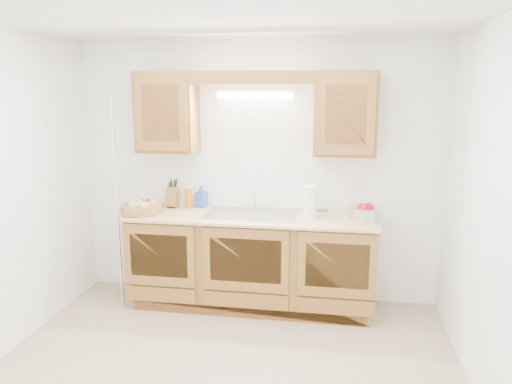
% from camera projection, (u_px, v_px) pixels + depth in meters
% --- Properties ---
extents(room, '(3.52, 3.50, 2.50)m').
position_uv_depth(room, '(221.00, 208.00, 3.40)').
color(room, '#C3A98D').
rests_on(room, ground).
extents(base_cabinets, '(2.20, 0.60, 0.86)m').
position_uv_depth(base_cabinets, '(252.00, 261.00, 4.72)').
color(base_cabinets, brown).
rests_on(base_cabinets, ground).
extents(countertop, '(2.30, 0.63, 0.04)m').
position_uv_depth(countertop, '(251.00, 217.00, 4.62)').
color(countertop, '#E7B579').
rests_on(countertop, base_cabinets).
extents(upper_cabinet_left, '(0.55, 0.33, 0.75)m').
position_uv_depth(upper_cabinet_left, '(167.00, 112.00, 4.70)').
color(upper_cabinet_left, brown).
rests_on(upper_cabinet_left, room).
extents(upper_cabinet_right, '(0.55, 0.33, 0.75)m').
position_uv_depth(upper_cabinet_right, '(346.00, 114.00, 4.44)').
color(upper_cabinet_right, brown).
rests_on(upper_cabinet_right, room).
extents(valance, '(2.20, 0.05, 0.12)m').
position_uv_depth(valance, '(251.00, 78.00, 4.36)').
color(valance, brown).
rests_on(valance, room).
extents(fluorescent_fixture, '(0.76, 0.08, 0.08)m').
position_uv_depth(fluorescent_fixture, '(255.00, 94.00, 4.61)').
color(fluorescent_fixture, white).
rests_on(fluorescent_fixture, room).
extents(sink, '(0.84, 0.46, 0.36)m').
position_uv_depth(sink, '(252.00, 222.00, 4.65)').
color(sink, '#9E9EA3').
rests_on(sink, countertop).
extents(wire_shelf_pole, '(0.03, 0.03, 2.00)m').
position_uv_depth(wire_shelf_pole, '(117.00, 205.00, 4.55)').
color(wire_shelf_pole, silver).
rests_on(wire_shelf_pole, ground).
extents(outlet_plate, '(0.08, 0.01, 0.12)m').
position_uv_depth(outlet_plate, '(356.00, 185.00, 4.71)').
color(outlet_plate, white).
rests_on(outlet_plate, room).
extents(fruit_basket, '(0.46, 0.46, 0.12)m').
position_uv_depth(fruit_basket, '(141.00, 207.00, 4.67)').
color(fruit_basket, '#A67743').
rests_on(fruit_basket, countertop).
extents(knife_block, '(0.10, 0.16, 0.29)m').
position_uv_depth(knife_block, '(173.00, 197.00, 4.90)').
color(knife_block, brown).
rests_on(knife_block, countertop).
extents(orange_canister, '(0.08, 0.08, 0.21)m').
position_uv_depth(orange_canister, '(189.00, 197.00, 4.86)').
color(orange_canister, '#DE5E0C').
rests_on(orange_canister, countertop).
extents(soap_bottle, '(0.12, 0.12, 0.22)m').
position_uv_depth(soap_bottle, '(201.00, 196.00, 4.90)').
color(soap_bottle, blue).
rests_on(soap_bottle, countertop).
extents(sponge, '(0.10, 0.08, 0.02)m').
position_uv_depth(sponge, '(322.00, 210.00, 4.76)').
color(sponge, '#CC333F').
rests_on(sponge, countertop).
extents(paper_towel, '(0.16, 0.16, 0.33)m').
position_uv_depth(paper_towel, '(310.00, 201.00, 4.54)').
color(paper_towel, silver).
rests_on(paper_towel, countertop).
extents(apple_bowl, '(0.33, 0.33, 0.15)m').
position_uv_depth(apple_bowl, '(365.00, 212.00, 4.46)').
color(apple_bowl, silver).
rests_on(apple_bowl, countertop).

